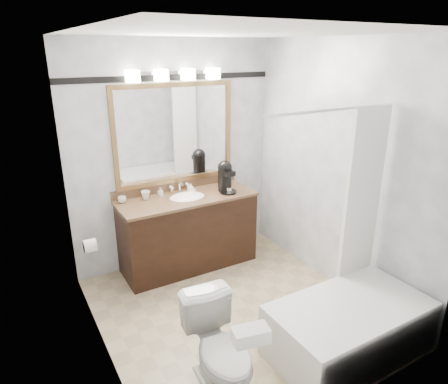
# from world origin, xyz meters

# --- Properties ---
(room) EXTENTS (2.42, 2.62, 2.52)m
(room) POSITION_xyz_m (0.00, 0.00, 1.25)
(room) COLOR tan
(room) RESTS_ON ground
(vanity) EXTENTS (1.53, 0.58, 0.97)m
(vanity) POSITION_xyz_m (0.00, 1.02, 0.44)
(vanity) COLOR black
(vanity) RESTS_ON ground
(mirror) EXTENTS (1.40, 0.04, 1.10)m
(mirror) POSITION_xyz_m (0.00, 1.28, 1.50)
(mirror) COLOR olive
(mirror) RESTS_ON room
(vanity_light_bar) EXTENTS (1.02, 0.14, 0.12)m
(vanity_light_bar) POSITION_xyz_m (0.00, 1.23, 2.13)
(vanity_light_bar) COLOR silver
(vanity_light_bar) RESTS_ON room
(accent_stripe) EXTENTS (2.40, 0.01, 0.06)m
(accent_stripe) POSITION_xyz_m (0.00, 1.29, 2.10)
(accent_stripe) COLOR black
(accent_stripe) RESTS_ON room
(bathtub) EXTENTS (1.30, 0.75, 1.96)m
(bathtub) POSITION_xyz_m (0.55, -0.90, 0.28)
(bathtub) COLOR white
(bathtub) RESTS_ON ground
(tp_roll) EXTENTS (0.11, 0.12, 0.12)m
(tp_roll) POSITION_xyz_m (-1.14, 0.66, 0.70)
(tp_roll) COLOR white
(tp_roll) RESTS_ON room
(toilet) EXTENTS (0.45, 0.72, 0.71)m
(toilet) POSITION_xyz_m (-0.58, -0.75, 0.35)
(toilet) COLOR white
(toilet) RESTS_ON ground
(tissue_box) EXTENTS (0.25, 0.17, 0.09)m
(tissue_box) POSITION_xyz_m (-0.58, -1.12, 0.75)
(tissue_box) COLOR white
(tissue_box) RESTS_ON toilet
(coffee_maker) EXTENTS (0.19, 0.24, 0.36)m
(coffee_maker) POSITION_xyz_m (0.45, 0.95, 1.04)
(coffee_maker) COLOR black
(coffee_maker) RESTS_ON vanity
(cup_left) EXTENTS (0.11, 0.11, 0.07)m
(cup_left) POSITION_xyz_m (-0.67, 1.20, 0.88)
(cup_left) COLOR white
(cup_left) RESTS_ON vanity
(cup_right) EXTENTS (0.10, 0.10, 0.09)m
(cup_right) POSITION_xyz_m (-0.42, 1.17, 0.89)
(cup_right) COLOR white
(cup_right) RESTS_ON vanity
(soap_bottle_a) EXTENTS (0.06, 0.06, 0.10)m
(soap_bottle_a) POSITION_xyz_m (-0.25, 1.17, 0.90)
(soap_bottle_a) COLOR white
(soap_bottle_a) RESTS_ON vanity
(soap_bottle_b) EXTENTS (0.09, 0.09, 0.09)m
(soap_bottle_b) POSITION_xyz_m (0.12, 1.16, 0.90)
(soap_bottle_b) COLOR white
(soap_bottle_b) RESTS_ON vanity
(soap_bar) EXTENTS (0.08, 0.06, 0.02)m
(soap_bar) POSITION_xyz_m (0.11, 1.13, 0.86)
(soap_bar) COLOR beige
(soap_bar) RESTS_ON vanity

